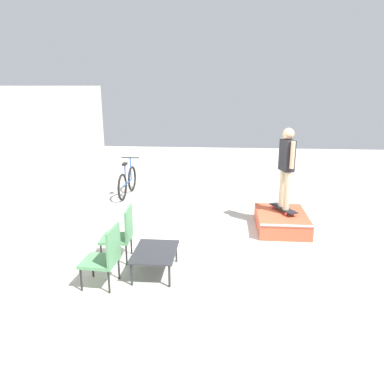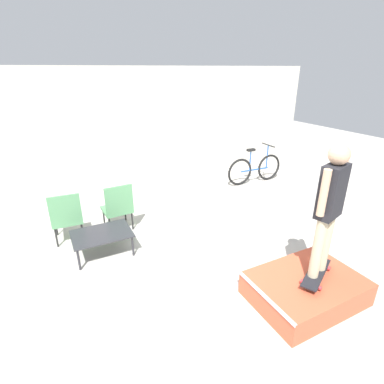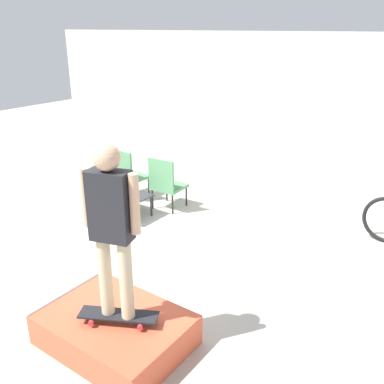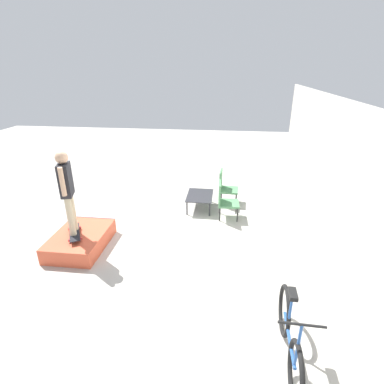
{
  "view_description": "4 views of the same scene",
  "coord_description": "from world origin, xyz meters",
  "px_view_note": "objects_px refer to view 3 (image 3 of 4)",
  "views": [
    {
      "loc": [
        -6.74,
        0.01,
        3.0
      ],
      "look_at": [
        0.08,
        0.59,
        1.05
      ],
      "focal_mm": 35.0,
      "sensor_mm": 36.0,
      "label": 1
    },
    {
      "loc": [
        -1.82,
        -3.47,
        2.95
      ],
      "look_at": [
        0.31,
        0.68,
        1.01
      ],
      "focal_mm": 28.0,
      "sensor_mm": 36.0,
      "label": 2
    },
    {
      "loc": [
        3.76,
        -3.74,
        3.09
      ],
      "look_at": [
        0.57,
        0.76,
        0.94
      ],
      "focal_mm": 40.0,
      "sensor_mm": 36.0,
      "label": 3
    },
    {
      "loc": [
        6.25,
        1.77,
        3.64
      ],
      "look_at": [
        0.21,
        1.05,
        1.06
      ],
      "focal_mm": 28.0,
      "sensor_mm": 36.0,
      "label": 4
    }
  ],
  "objects_px": {
    "skate_ramp_box": "(115,329)",
    "patio_chair_left": "(128,173)",
    "skateboard_on_ramp": "(119,315)",
    "patio_chair_right": "(166,182)",
    "coffee_table": "(120,197)",
    "person_skater": "(111,220)"
  },
  "relations": [
    {
      "from": "skate_ramp_box",
      "to": "patio_chair_left",
      "type": "relative_size",
      "value": 1.54
    },
    {
      "from": "skateboard_on_ramp",
      "to": "patio_chair_left",
      "type": "xyz_separation_m",
      "value": [
        -2.79,
        3.09,
        0.09
      ]
    },
    {
      "from": "skate_ramp_box",
      "to": "skateboard_on_ramp",
      "type": "relative_size",
      "value": 1.87
    },
    {
      "from": "skate_ramp_box",
      "to": "patio_chair_right",
      "type": "distance_m",
      "value": 3.54
    },
    {
      "from": "skate_ramp_box",
      "to": "skateboard_on_ramp",
      "type": "height_order",
      "value": "skateboard_on_ramp"
    },
    {
      "from": "skate_ramp_box",
      "to": "coffee_table",
      "type": "bearing_deg",
      "value": 133.1
    },
    {
      "from": "skateboard_on_ramp",
      "to": "person_skater",
      "type": "bearing_deg",
      "value": -72.9
    },
    {
      "from": "patio_chair_right",
      "to": "skateboard_on_ramp",
      "type": "bearing_deg",
      "value": 118.26
    },
    {
      "from": "person_skater",
      "to": "patio_chair_left",
      "type": "distance_m",
      "value": 4.27
    },
    {
      "from": "coffee_table",
      "to": "patio_chair_right",
      "type": "height_order",
      "value": "patio_chair_right"
    },
    {
      "from": "patio_chair_left",
      "to": "patio_chair_right",
      "type": "bearing_deg",
      "value": -176.39
    },
    {
      "from": "skateboard_on_ramp",
      "to": "person_skater",
      "type": "height_order",
      "value": "person_skater"
    },
    {
      "from": "skate_ramp_box",
      "to": "patio_chair_right",
      "type": "height_order",
      "value": "patio_chair_right"
    },
    {
      "from": "skateboard_on_ramp",
      "to": "patio_chair_right",
      "type": "distance_m",
      "value": 3.61
    },
    {
      "from": "skateboard_on_ramp",
      "to": "coffee_table",
      "type": "distance_m",
      "value": 3.35
    },
    {
      "from": "skateboard_on_ramp",
      "to": "patio_chair_right",
      "type": "height_order",
      "value": "patio_chair_right"
    },
    {
      "from": "skate_ramp_box",
      "to": "coffee_table",
      "type": "height_order",
      "value": "coffee_table"
    },
    {
      "from": "skate_ramp_box",
      "to": "person_skater",
      "type": "height_order",
      "value": "person_skater"
    },
    {
      "from": "person_skater",
      "to": "patio_chair_left",
      "type": "xyz_separation_m",
      "value": [
        -2.79,
        3.09,
        -0.95
      ]
    },
    {
      "from": "patio_chair_left",
      "to": "patio_chair_right",
      "type": "distance_m",
      "value": 0.92
    },
    {
      "from": "skate_ramp_box",
      "to": "coffee_table",
      "type": "distance_m",
      "value": 3.25
    },
    {
      "from": "person_skater",
      "to": "patio_chair_right",
      "type": "distance_m",
      "value": 3.73
    }
  ]
}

